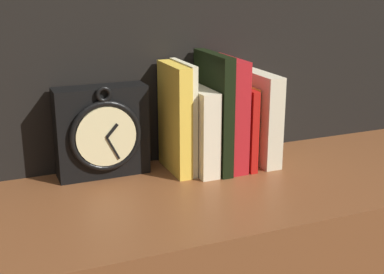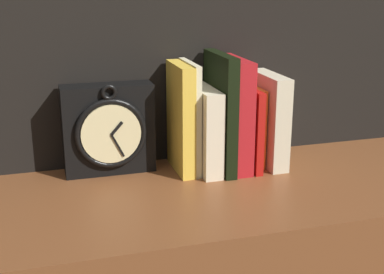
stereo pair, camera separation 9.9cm
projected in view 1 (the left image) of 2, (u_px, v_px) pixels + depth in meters
clock at (102, 132)px, 1.08m from camera, size 0.19×0.07×0.19m
book_slot0_yellow at (175, 119)px, 1.10m from camera, size 0.03×0.13×0.23m
book_slot1_cream at (183, 117)px, 1.11m from camera, size 0.01×0.13×0.23m
book_slot2_cream at (198, 129)px, 1.12m from camera, size 0.04×0.15×0.18m
book_slot3_black at (213, 112)px, 1.12m from camera, size 0.02×0.15×0.25m
book_slot4_red at (226, 113)px, 1.14m from camera, size 0.04×0.15×0.23m
book_slot5_red at (239, 125)px, 1.16m from camera, size 0.02×0.15×0.17m
book_slot6_orange at (244, 123)px, 1.18m from camera, size 0.01×0.12×0.17m
book_slot7_cream at (259, 117)px, 1.17m from camera, size 0.04×0.15×0.20m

